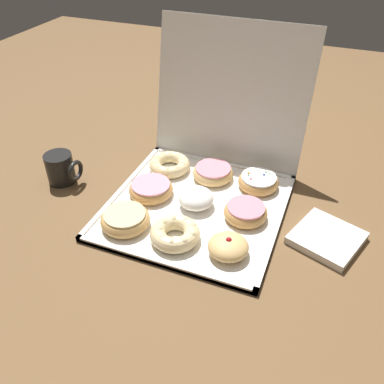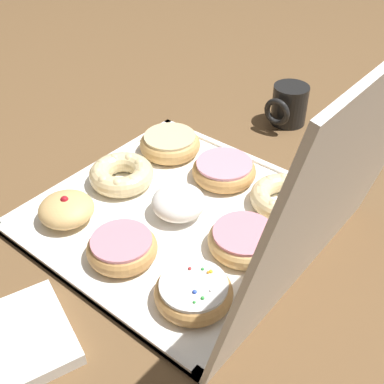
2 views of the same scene
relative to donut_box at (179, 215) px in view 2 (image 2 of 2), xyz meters
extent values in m
plane|color=brown|center=(0.00, 0.00, -0.01)|extent=(3.00, 3.00, 0.00)
cube|color=white|center=(0.00, 0.00, 0.00)|extent=(0.44, 0.44, 0.01)
cube|color=white|center=(0.00, -0.21, 0.00)|extent=(0.44, 0.01, 0.01)
cube|color=white|center=(0.00, 0.21, 0.00)|extent=(0.44, 0.01, 0.01)
cube|color=white|center=(-0.21, 0.00, 0.00)|extent=(0.01, 0.44, 0.01)
cube|color=white|center=(0.21, 0.00, 0.00)|extent=(0.01, 0.44, 0.01)
cube|color=white|center=(0.00, 0.27, 0.20)|extent=(0.44, 0.09, 0.40)
torus|color=tan|center=(-0.13, -0.13, 0.02)|extent=(0.12, 0.12, 0.04)
cylinder|color=beige|center=(-0.13, -0.13, 0.04)|extent=(0.10, 0.10, 0.01)
torus|color=beige|center=(0.00, -0.14, 0.02)|extent=(0.12, 0.12, 0.04)
sphere|color=beige|center=(0.04, -0.14, 0.03)|extent=(0.02, 0.02, 0.02)
sphere|color=beige|center=(0.03, -0.11, 0.03)|extent=(0.02, 0.02, 0.02)
sphere|color=beige|center=(0.01, -0.10, 0.03)|extent=(0.02, 0.02, 0.02)
sphere|color=beige|center=(-0.02, -0.10, 0.03)|extent=(0.02, 0.02, 0.02)
sphere|color=beige|center=(-0.03, -0.12, 0.03)|extent=(0.02, 0.02, 0.02)
sphere|color=beige|center=(-0.03, -0.15, 0.03)|extent=(0.02, 0.02, 0.02)
sphere|color=beige|center=(-0.02, -0.17, 0.03)|extent=(0.02, 0.02, 0.02)
sphere|color=beige|center=(0.01, -0.17, 0.03)|extent=(0.02, 0.02, 0.02)
sphere|color=beige|center=(0.03, -0.16, 0.03)|extent=(0.02, 0.02, 0.02)
ellipsoid|color=#E5B770|center=(0.13, -0.13, 0.03)|extent=(0.09, 0.09, 0.04)
sphere|color=#B21923|center=(0.13, -0.13, 0.05)|extent=(0.01, 0.01, 0.01)
torus|color=tan|center=(-0.13, 0.00, 0.02)|extent=(0.12, 0.12, 0.03)
cylinder|color=pink|center=(-0.13, 0.00, 0.04)|extent=(0.10, 0.10, 0.01)
ellipsoid|color=white|center=(0.00, 0.00, 0.03)|extent=(0.09, 0.09, 0.05)
torus|color=tan|center=(0.13, 0.00, 0.02)|extent=(0.11, 0.11, 0.03)
cylinder|color=pink|center=(0.13, 0.00, 0.04)|extent=(0.09, 0.09, 0.01)
torus|color=beige|center=(-0.13, 0.13, 0.02)|extent=(0.12, 0.12, 0.03)
sphere|color=beige|center=(-0.09, 0.13, 0.03)|extent=(0.02, 0.02, 0.02)
sphere|color=beige|center=(-0.10, 0.15, 0.03)|extent=(0.02, 0.02, 0.02)
sphere|color=beige|center=(-0.12, 0.17, 0.03)|extent=(0.02, 0.02, 0.02)
sphere|color=beige|center=(-0.14, 0.17, 0.03)|extent=(0.02, 0.02, 0.02)
sphere|color=beige|center=(-0.16, 0.15, 0.03)|extent=(0.02, 0.02, 0.02)
sphere|color=beige|center=(-0.17, 0.13, 0.03)|extent=(0.02, 0.02, 0.02)
sphere|color=beige|center=(-0.16, 0.10, 0.03)|extent=(0.02, 0.02, 0.02)
sphere|color=beige|center=(-0.14, 0.09, 0.03)|extent=(0.02, 0.02, 0.02)
sphere|color=beige|center=(-0.12, 0.09, 0.03)|extent=(0.02, 0.02, 0.02)
sphere|color=beige|center=(-0.10, 0.10, 0.03)|extent=(0.02, 0.02, 0.02)
torus|color=#E5B770|center=(0.00, 0.13, 0.02)|extent=(0.11, 0.11, 0.03)
cylinder|color=pink|center=(0.00, 0.13, 0.04)|extent=(0.10, 0.10, 0.01)
torus|color=tan|center=(0.13, 0.14, 0.02)|extent=(0.11, 0.11, 0.03)
cylinder|color=white|center=(0.13, 0.14, 0.04)|extent=(0.10, 0.10, 0.01)
sphere|color=green|center=(0.10, 0.13, 0.04)|extent=(0.00, 0.00, 0.00)
sphere|color=red|center=(0.11, 0.12, 0.04)|extent=(0.00, 0.00, 0.00)
sphere|color=green|center=(0.15, 0.16, 0.04)|extent=(0.00, 0.00, 0.00)
sphere|color=orange|center=(0.10, 0.14, 0.04)|extent=(0.00, 0.00, 0.00)
sphere|color=white|center=(0.13, 0.16, 0.04)|extent=(0.00, 0.00, 0.00)
sphere|color=blue|center=(0.14, 0.15, 0.04)|extent=(0.01, 0.01, 0.01)
sphere|color=yellow|center=(0.10, 0.14, 0.04)|extent=(0.01, 0.01, 0.01)
sphere|color=green|center=(0.14, 0.16, 0.04)|extent=(0.01, 0.01, 0.01)
cylinder|color=black|center=(-0.40, -0.02, 0.04)|extent=(0.08, 0.08, 0.09)
cylinder|color=black|center=(-0.40, -0.02, 0.07)|extent=(0.07, 0.07, 0.01)
torus|color=black|center=(-0.35, -0.02, 0.04)|extent=(0.01, 0.06, 0.06)
cube|color=white|center=(0.33, 0.00, 0.00)|extent=(0.18, 0.18, 0.02)
camera|label=1|loc=(0.29, -0.76, 0.67)|focal=37.77mm
camera|label=2|loc=(0.48, 0.42, 0.56)|focal=46.57mm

